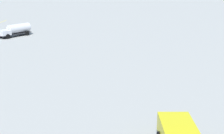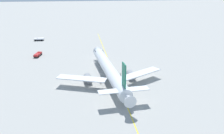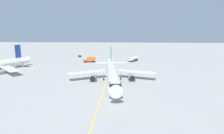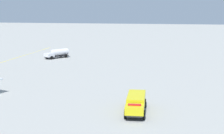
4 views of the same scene
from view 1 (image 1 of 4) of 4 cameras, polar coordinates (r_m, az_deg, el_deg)
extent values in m
cube|color=#232326|center=(80.74, -16.79, 5.64)|extent=(8.17, 6.32, 0.20)
cube|color=silver|center=(78.97, -18.53, 5.76)|extent=(3.44, 3.52, 1.10)
cube|color=black|center=(78.34, -19.20, 5.75)|extent=(1.26, 1.92, 0.62)
cylinder|color=silver|center=(81.32, -16.11, 6.59)|extent=(5.91, 4.82, 2.12)
cylinder|color=black|center=(78.04, -17.90, 5.15)|extent=(1.08, 0.83, 1.10)
cylinder|color=black|center=(80.19, -19.00, 5.31)|extent=(1.08, 0.83, 1.10)
cylinder|color=black|center=(81.28, -14.73, 5.78)|extent=(1.08, 0.83, 1.10)
cylinder|color=black|center=(83.35, -15.87, 5.93)|extent=(1.08, 0.83, 1.10)
camera|label=2|loc=(104.14, -14.26, 24.74)|focal=39.37mm
camera|label=3|loc=(51.55, -133.36, -7.20)|focal=28.65mm
camera|label=4|loc=(30.24, 164.37, -11.40)|focal=54.80mm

